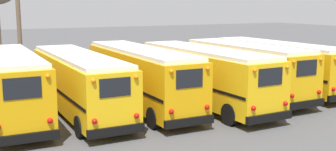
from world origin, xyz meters
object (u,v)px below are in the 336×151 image
school_bus_0 (10,84)px  school_bus_1 (78,81)px  school_bus_5 (277,64)px  school_bus_2 (140,75)px  utility_pole (19,22)px  school_bus_3 (204,74)px  school_bus_4 (245,68)px

school_bus_0 → school_bus_1: school_bus_0 is taller
school_bus_5 → school_bus_0: bearing=179.7°
school_bus_2 → utility_pole: utility_pole is taller
school_bus_2 → utility_pole: bearing=108.8°
school_bus_1 → school_bus_3: bearing=-12.8°
school_bus_4 → school_bus_5: bearing=15.5°
school_bus_4 → school_bus_2: bearing=174.8°
school_bus_0 → school_bus_2: 6.53m
school_bus_1 → utility_pole: size_ratio=1.33×
school_bus_3 → school_bus_5: bearing=12.9°
school_bus_3 → school_bus_4: 3.31m
utility_pole → school_bus_0: bearing=-100.8°
school_bus_3 → school_bus_5: 6.68m
school_bus_3 → school_bus_4: bearing=10.3°
school_bus_0 → school_bus_3: school_bus_0 is taller
school_bus_5 → utility_pole: bearing=139.1°
school_bus_2 → school_bus_4: (6.51, -0.59, 0.00)m
school_bus_0 → school_bus_2: school_bus_0 is taller
school_bus_0 → school_bus_3: bearing=-9.2°
school_bus_4 → school_bus_5: school_bus_4 is taller
school_bus_0 → school_bus_1: 3.26m
school_bus_2 → school_bus_3: bearing=-19.9°
utility_pole → school_bus_2: bearing=-71.2°
school_bus_5 → school_bus_4: bearing=-164.5°
school_bus_0 → school_bus_4: size_ratio=1.01×
school_bus_2 → school_bus_5: school_bus_2 is taller
school_bus_0 → school_bus_4: bearing=-4.4°
school_bus_1 → school_bus_5: size_ratio=1.01×
school_bus_2 → school_bus_3: size_ratio=1.02×
school_bus_2 → utility_pole: 13.35m
school_bus_3 → school_bus_2: bearing=160.1°
school_bus_0 → school_bus_3: (9.77, -1.59, -0.03)m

